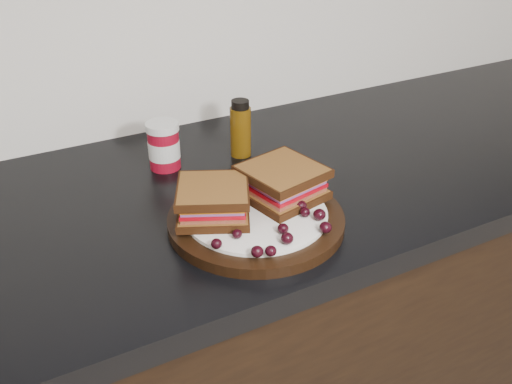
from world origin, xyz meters
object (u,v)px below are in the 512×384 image
plate (256,220)px  condiment_jar (164,146)px  sandwich_left (213,201)px  oil_bottle (241,128)px

plate → condiment_jar: 0.26m
sandwich_left → oil_bottle: (0.15, 0.21, 0.01)m
oil_bottle → sandwich_left: bearing=-125.9°
condiment_jar → plate: bearing=-77.2°
plate → oil_bottle: bearing=68.7°
condiment_jar → sandwich_left: bearing=-91.0°
plate → sandwich_left: (-0.06, 0.02, 0.04)m
sandwich_left → condiment_jar: 0.23m
sandwich_left → oil_bottle: 0.26m
plate → oil_bottle: size_ratio=2.48×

